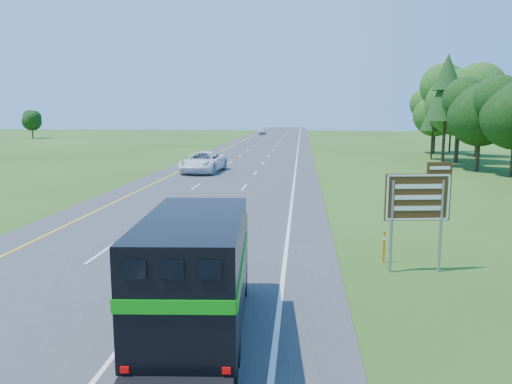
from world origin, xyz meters
TOP-DOWN VIEW (x-y plane):
  - road at (0.00, 50.00)m, footprint 15.00×260.00m
  - lane_markings at (0.00, 50.00)m, footprint 11.15×260.00m
  - horse_truck at (3.59, 3.95)m, footprint 2.74×7.32m
  - white_suv at (-3.08, 38.17)m, footprint 3.72×7.15m
  - far_car at (-4.02, 119.14)m, footprint 2.06×4.43m
  - exit_sign at (10.13, 9.83)m, footprint 2.28×0.39m
  - delineator at (9.19, 10.88)m, footprint 0.10×0.05m

SIDE VIEW (x-z plane):
  - road at x=0.00m, z-range 0.00..0.04m
  - lane_markings at x=0.00m, z-range 0.04..0.05m
  - delineator at x=9.19m, z-range 0.04..1.24m
  - far_car at x=-4.02m, z-range 0.04..1.51m
  - white_suv at x=-3.08m, z-range 0.04..1.96m
  - horse_truck at x=3.59m, z-range 0.15..3.33m
  - exit_sign at x=10.13m, z-range 0.58..4.47m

